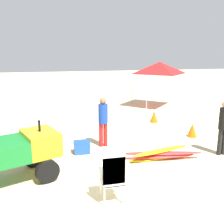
{
  "coord_description": "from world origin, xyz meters",
  "views": [
    {
      "loc": [
        -1.23,
        -5.33,
        3.22
      ],
      "look_at": [
        0.8,
        2.82,
        1.25
      ],
      "focal_mm": 40.66,
      "sensor_mm": 36.0,
      "label": 1
    }
  ],
  "objects_px": {
    "lifeguard_near_left": "(224,124)",
    "traffic_cone_far": "(192,130)",
    "surfboard_pile": "(161,154)",
    "utility_cart": "(9,153)",
    "cooler_box": "(82,147)",
    "traffic_cone_near": "(154,117)",
    "popup_canopy": "(159,68)",
    "lifeguard_near_center": "(103,118)",
    "stacked_plastic_chairs": "(113,173)"
  },
  "relations": [
    {
      "from": "traffic_cone_far",
      "to": "lifeguard_near_center",
      "type": "bearing_deg",
      "value": -177.55
    },
    {
      "from": "traffic_cone_near",
      "to": "traffic_cone_far",
      "type": "height_order",
      "value": "traffic_cone_near"
    },
    {
      "from": "lifeguard_near_left",
      "to": "popup_canopy",
      "type": "height_order",
      "value": "popup_canopy"
    },
    {
      "from": "utility_cart",
      "to": "cooler_box",
      "type": "xyz_separation_m",
      "value": [
        1.99,
        1.46,
        -0.58
      ]
    },
    {
      "from": "stacked_plastic_chairs",
      "to": "cooler_box",
      "type": "xyz_separation_m",
      "value": [
        -0.3,
        2.97,
        -0.49
      ]
    },
    {
      "from": "lifeguard_near_center",
      "to": "popup_canopy",
      "type": "xyz_separation_m",
      "value": [
        4.62,
        5.69,
        1.35
      ]
    },
    {
      "from": "lifeguard_near_left",
      "to": "utility_cart",
      "type": "bearing_deg",
      "value": -177.65
    },
    {
      "from": "popup_canopy",
      "to": "traffic_cone_far",
      "type": "height_order",
      "value": "popup_canopy"
    },
    {
      "from": "lifeguard_near_left",
      "to": "lifeguard_near_center",
      "type": "relative_size",
      "value": 1.02
    },
    {
      "from": "traffic_cone_near",
      "to": "popup_canopy",
      "type": "bearing_deg",
      "value": 63.05
    },
    {
      "from": "surfboard_pile",
      "to": "cooler_box",
      "type": "height_order",
      "value": "cooler_box"
    },
    {
      "from": "cooler_box",
      "to": "utility_cart",
      "type": "bearing_deg",
      "value": -143.7
    },
    {
      "from": "lifeguard_near_center",
      "to": "surfboard_pile",
      "type": "bearing_deg",
      "value": -45.94
    },
    {
      "from": "lifeguard_near_left",
      "to": "traffic_cone_far",
      "type": "distance_m",
      "value": 1.97
    },
    {
      "from": "stacked_plastic_chairs",
      "to": "popup_canopy",
      "type": "distance_m",
      "value": 10.61
    },
    {
      "from": "lifeguard_near_left",
      "to": "lifeguard_near_center",
      "type": "bearing_deg",
      "value": 154.8
    },
    {
      "from": "stacked_plastic_chairs",
      "to": "lifeguard_near_center",
      "type": "relative_size",
      "value": 0.69
    },
    {
      "from": "surfboard_pile",
      "to": "cooler_box",
      "type": "xyz_separation_m",
      "value": [
        -2.32,
        1.09,
        0.05
      ]
    },
    {
      "from": "stacked_plastic_chairs",
      "to": "lifeguard_near_center",
      "type": "xyz_separation_m",
      "value": [
        0.52,
        3.44,
        0.31
      ]
    },
    {
      "from": "utility_cart",
      "to": "traffic_cone_far",
      "type": "xyz_separation_m",
      "value": [
        6.4,
        2.08,
        -0.52
      ]
    },
    {
      "from": "surfboard_pile",
      "to": "traffic_cone_far",
      "type": "distance_m",
      "value": 2.7
    },
    {
      "from": "utility_cart",
      "to": "popup_canopy",
      "type": "distance_m",
      "value": 10.75
    },
    {
      "from": "surfboard_pile",
      "to": "traffic_cone_far",
      "type": "height_order",
      "value": "traffic_cone_far"
    },
    {
      "from": "lifeguard_near_left",
      "to": "traffic_cone_far",
      "type": "relative_size",
      "value": 3.3
    },
    {
      "from": "lifeguard_near_left",
      "to": "traffic_cone_near",
      "type": "height_order",
      "value": "lifeguard_near_left"
    },
    {
      "from": "surfboard_pile",
      "to": "lifeguard_near_left",
      "type": "height_order",
      "value": "lifeguard_near_left"
    },
    {
      "from": "cooler_box",
      "to": "traffic_cone_near",
      "type": "bearing_deg",
      "value": 37.92
    },
    {
      "from": "utility_cart",
      "to": "lifeguard_near_center",
      "type": "relative_size",
      "value": 1.61
    },
    {
      "from": "traffic_cone_near",
      "to": "utility_cart",
      "type": "bearing_deg",
      "value": -142.63
    },
    {
      "from": "lifeguard_near_center",
      "to": "popup_canopy",
      "type": "height_order",
      "value": "popup_canopy"
    },
    {
      "from": "lifeguard_near_left",
      "to": "lifeguard_near_center",
      "type": "height_order",
      "value": "lifeguard_near_left"
    },
    {
      "from": "lifeguard_near_center",
      "to": "cooler_box",
      "type": "xyz_separation_m",
      "value": [
        -0.82,
        -0.47,
        -0.8
      ]
    },
    {
      "from": "utility_cart",
      "to": "cooler_box",
      "type": "height_order",
      "value": "utility_cart"
    },
    {
      "from": "popup_canopy",
      "to": "cooler_box",
      "type": "height_order",
      "value": "popup_canopy"
    },
    {
      "from": "stacked_plastic_chairs",
      "to": "cooler_box",
      "type": "height_order",
      "value": "stacked_plastic_chairs"
    },
    {
      "from": "surfboard_pile",
      "to": "lifeguard_near_left",
      "type": "xyz_separation_m",
      "value": [
        2.04,
        -0.11,
        0.87
      ]
    },
    {
      "from": "surfboard_pile",
      "to": "popup_canopy",
      "type": "xyz_separation_m",
      "value": [
        3.11,
        7.25,
        2.2
      ]
    },
    {
      "from": "popup_canopy",
      "to": "lifeguard_near_left",
      "type": "bearing_deg",
      "value": -98.29
    },
    {
      "from": "surfboard_pile",
      "to": "lifeguard_near_left",
      "type": "bearing_deg",
      "value": -3.16
    },
    {
      "from": "surfboard_pile",
      "to": "traffic_cone_near",
      "type": "height_order",
      "value": "traffic_cone_near"
    },
    {
      "from": "traffic_cone_near",
      "to": "traffic_cone_far",
      "type": "xyz_separation_m",
      "value": [
        0.6,
        -2.35,
        -0.0
      ]
    },
    {
      "from": "lifeguard_near_center",
      "to": "traffic_cone_near",
      "type": "relative_size",
      "value": 3.22
    },
    {
      "from": "lifeguard_near_left",
      "to": "traffic_cone_near",
      "type": "relative_size",
      "value": 3.27
    },
    {
      "from": "popup_canopy",
      "to": "cooler_box",
      "type": "distance_m",
      "value": 8.49
    },
    {
      "from": "lifeguard_near_center",
      "to": "stacked_plastic_chairs",
      "type": "bearing_deg",
      "value": -98.67
    },
    {
      "from": "utility_cart",
      "to": "traffic_cone_far",
      "type": "bearing_deg",
      "value": 18.02
    },
    {
      "from": "lifeguard_near_center",
      "to": "traffic_cone_near",
      "type": "bearing_deg",
      "value": 39.91
    },
    {
      "from": "stacked_plastic_chairs",
      "to": "traffic_cone_near",
      "type": "distance_m",
      "value": 6.92
    },
    {
      "from": "lifeguard_near_center",
      "to": "cooler_box",
      "type": "height_order",
      "value": "lifeguard_near_center"
    },
    {
      "from": "stacked_plastic_chairs",
      "to": "traffic_cone_near",
      "type": "bearing_deg",
      "value": 59.36
    }
  ]
}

